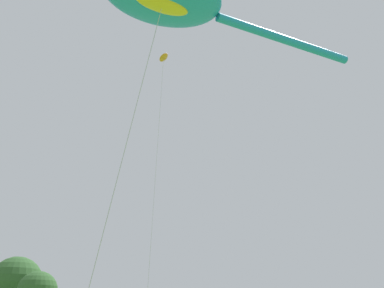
# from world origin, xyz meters

# --- Properties ---
(small_kite_delta_white) EXTENTS (2.54, 1.43, 19.83)m
(small_kite_delta_white) POSITION_xyz_m (9.22, 19.02, 19.28)
(small_kite_delta_white) COLOR orange
(small_kite_delta_white) RESTS_ON ground
(tree_broad_distant) EXTENTS (7.83, 7.83, 11.86)m
(tree_broad_distant) POSITION_xyz_m (29.65, 62.93, 7.90)
(tree_broad_distant) COLOR #513823
(tree_broad_distant) RESTS_ON ground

